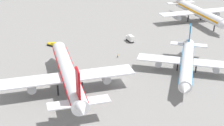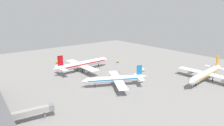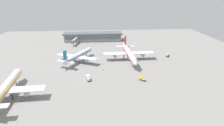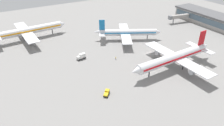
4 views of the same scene
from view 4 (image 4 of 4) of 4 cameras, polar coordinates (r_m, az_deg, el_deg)
ground at (r=135.72m, az=9.90°, el=2.48°), size 288.00×288.00×0.00m
terminal_building at (r=197.18m, az=25.69°, el=10.37°), size 71.84×18.24×9.71m
airplane_at_gate at (r=152.16m, az=4.08°, el=8.20°), size 37.01×44.35×14.71m
airplane_taxiing at (r=120.93m, az=16.40°, el=1.41°), size 45.78×57.20×17.42m
airplane_distant at (r=163.77m, az=-21.62°, el=8.08°), size 45.01×56.14×17.08m
catering_truck at (r=128.42m, az=-8.22°, el=1.80°), size 2.96×5.84×3.30m
pushback_tractor at (r=98.86m, az=-1.45°, el=-7.99°), size 4.51×4.40×1.90m
ground_crew_worker at (r=126.85m, az=1.02°, el=1.31°), size 0.52×0.52×1.67m
jet_bridge at (r=194.68m, az=17.40°, el=11.80°), size 6.43×19.79×6.74m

